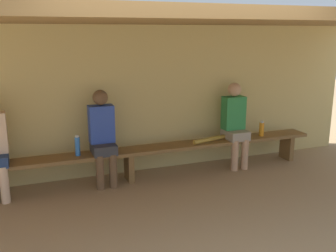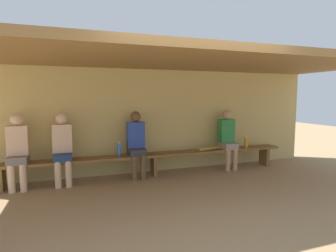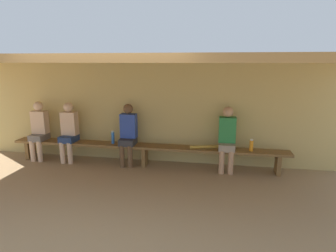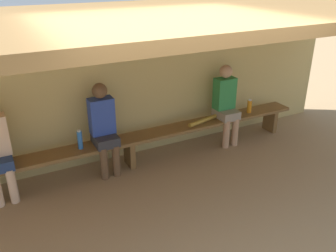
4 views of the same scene
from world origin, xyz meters
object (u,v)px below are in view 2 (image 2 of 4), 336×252
(player_near_post, at_px, (136,142))
(player_in_red, at_px, (227,137))
(bench, at_px, (154,157))
(water_bottle_blue, at_px, (246,142))
(player_with_sunglasses, at_px, (63,146))
(player_rightmost, at_px, (18,148))
(baseball_bat, at_px, (213,148))
(water_bottle_orange, at_px, (119,149))

(player_near_post, bearing_deg, player_in_red, 0.00)
(bench, height_order, water_bottle_blue, water_bottle_blue)
(player_in_red, height_order, player_near_post, same)
(player_in_red, distance_m, player_near_post, 2.09)
(player_with_sunglasses, height_order, player_near_post, same)
(player_in_red, bearing_deg, water_bottle_blue, -3.08)
(player_rightmost, height_order, water_bottle_blue, player_rightmost)
(player_with_sunglasses, height_order, water_bottle_blue, player_with_sunglasses)
(player_rightmost, xyz_separation_m, water_bottle_blue, (4.69, -0.03, -0.15))
(bench, xyz_separation_m, player_near_post, (-0.36, 0.00, 0.34))
(player_with_sunglasses, xyz_separation_m, baseball_bat, (3.12, -0.00, -0.24))
(player_near_post, bearing_deg, player_with_sunglasses, 180.00)
(player_near_post, height_order, water_bottle_blue, player_near_post)
(baseball_bat, bearing_deg, player_near_post, 166.53)
(player_rightmost, bearing_deg, player_in_red, 0.00)
(water_bottle_blue, bearing_deg, player_with_sunglasses, 179.62)
(player_near_post, xyz_separation_m, water_bottle_blue, (2.57, -0.03, -0.15))
(water_bottle_orange, distance_m, baseball_bat, 2.09)
(player_rightmost, distance_m, player_with_sunglasses, 0.73)
(water_bottle_blue, bearing_deg, player_near_post, 179.42)
(player_near_post, bearing_deg, player_rightmost, 180.00)
(player_in_red, relative_size, player_near_post, 1.00)
(baseball_bat, bearing_deg, water_bottle_blue, -14.95)
(player_in_red, distance_m, baseball_bat, 0.42)
(player_in_red, bearing_deg, player_rightmost, 180.00)
(player_near_post, bearing_deg, water_bottle_blue, -0.58)
(player_in_red, bearing_deg, player_near_post, 180.00)
(player_in_red, relative_size, water_bottle_blue, 5.51)
(player_with_sunglasses, height_order, water_bottle_orange, player_with_sunglasses)
(water_bottle_orange, relative_size, baseball_bat, 0.35)
(player_rightmost, height_order, player_near_post, same)
(water_bottle_blue, distance_m, baseball_bat, 0.84)
(player_rightmost, bearing_deg, player_with_sunglasses, 0.00)
(water_bottle_blue, bearing_deg, baseball_bat, 178.43)
(player_in_red, distance_m, player_with_sunglasses, 3.47)
(player_with_sunglasses, distance_m, player_near_post, 1.38)
(player_near_post, height_order, baseball_bat, player_near_post)
(player_with_sunglasses, bearing_deg, player_near_post, 0.00)
(player_rightmost, relative_size, player_with_sunglasses, 1.00)
(player_rightmost, relative_size, water_bottle_orange, 4.74)
(player_near_post, distance_m, water_bottle_blue, 2.58)
(player_rightmost, xyz_separation_m, player_with_sunglasses, (0.73, 0.00, 0.00))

